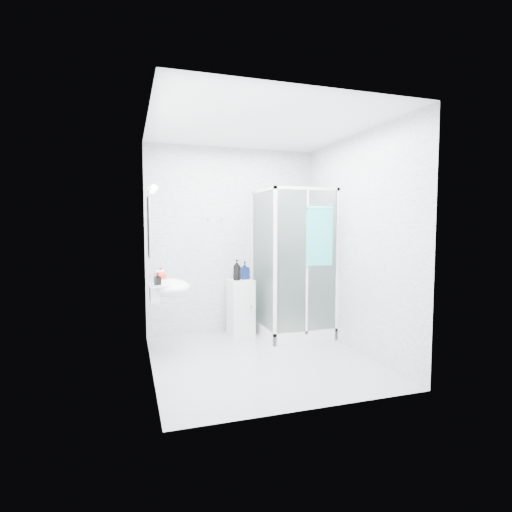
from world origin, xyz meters
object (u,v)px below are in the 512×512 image
object	(u,v)px
wall_basin	(168,288)
soap_dispenser_black	(158,279)
shampoo_bottle_a	(237,270)
soap_dispenser_orange	(161,274)
hand_towel	(319,235)
shampoo_bottle_b	(245,270)
storage_cabinet	(241,307)
shower_enclosure	(290,304)

from	to	relation	value
wall_basin	soap_dispenser_black	world-z (taller)	wall_basin
shampoo_bottle_a	soap_dispenser_orange	world-z (taller)	shampoo_bottle_a
hand_towel	shampoo_bottle_b	size ratio (longest dim) A/B	3.05
storage_cabinet	soap_dispenser_orange	xyz separation A→B (m)	(-1.11, -0.45, 0.56)
hand_towel	soap_dispenser_black	distance (m)	2.06
storage_cabinet	soap_dispenser_orange	distance (m)	1.32
soap_dispenser_black	storage_cabinet	bearing A→B (deg)	33.60
soap_dispenser_orange	wall_basin	bearing A→B (deg)	-66.81
wall_basin	soap_dispenser_orange	world-z (taller)	soap_dispenser_orange
shower_enclosure	soap_dispenser_orange	bearing A→B (deg)	-174.58
shampoo_bottle_b	wall_basin	bearing A→B (deg)	-149.83
shower_enclosure	storage_cabinet	distance (m)	0.68
wall_basin	soap_dispenser_orange	bearing A→B (deg)	113.19
shampoo_bottle_a	shampoo_bottle_b	bearing A→B (deg)	29.14
wall_basin	hand_towel	distance (m)	1.98
shampoo_bottle_b	storage_cabinet	bearing A→B (deg)	-148.04
hand_towel	shampoo_bottle_a	world-z (taller)	hand_towel
shampoo_bottle_b	shampoo_bottle_a	bearing A→B (deg)	-150.86
soap_dispenser_orange	soap_dispenser_black	world-z (taller)	soap_dispenser_orange
storage_cabinet	hand_towel	xyz separation A→B (m)	(0.84, -0.69, 1.02)
shower_enclosure	soap_dispenser_black	world-z (taller)	shower_enclosure
shower_enclosure	shampoo_bottle_b	size ratio (longest dim) A/B	8.17
soap_dispenser_orange	shampoo_bottle_b	bearing A→B (deg)	22.73
shampoo_bottle_b	soap_dispenser_orange	size ratio (longest dim) A/B	1.55
storage_cabinet	soap_dispenser_black	bearing A→B (deg)	-150.14
shampoo_bottle_a	hand_towel	bearing A→B (deg)	-35.93
shampoo_bottle_b	soap_dispenser_black	bearing A→B (deg)	-146.49
storage_cabinet	wall_basin	bearing A→B (deg)	-153.69
shower_enclosure	wall_basin	world-z (taller)	shower_enclosure
storage_cabinet	hand_towel	bearing A→B (deg)	-42.99
soap_dispenser_black	shower_enclosure	bearing A→B (deg)	15.34
shampoo_bottle_a	soap_dispenser_black	xyz separation A→B (m)	(-1.10, -0.74, 0.02)
soap_dispenser_black	hand_towel	bearing A→B (deg)	2.48
hand_towel	shampoo_bottle_b	xyz separation A→B (m)	(-0.77, 0.73, -0.51)
hand_towel	shampoo_bottle_b	world-z (taller)	hand_towel
hand_towel	soap_dispenser_orange	world-z (taller)	hand_towel
shower_enclosure	wall_basin	size ratio (longest dim) A/B	3.57
shampoo_bottle_a	soap_dispenser_orange	distance (m)	1.12
storage_cabinet	shampoo_bottle_a	world-z (taller)	shampoo_bottle_a
shower_enclosure	soap_dispenser_black	bearing A→B (deg)	-164.66
wall_basin	shampoo_bottle_b	distance (m)	1.29
wall_basin	storage_cabinet	bearing A→B (deg)	30.05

